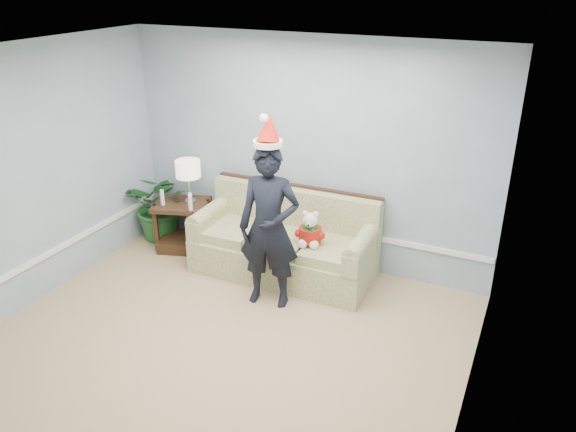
% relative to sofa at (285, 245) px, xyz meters
% --- Properties ---
extents(room_shell, '(4.54, 5.04, 2.74)m').
position_rel_sofa_xyz_m(room_shell, '(0.05, -2.06, 1.00)').
color(room_shell, tan).
rests_on(room_shell, ground).
extents(wainscot_trim, '(4.49, 4.99, 0.06)m').
position_rel_sofa_xyz_m(wainscot_trim, '(-1.13, -0.88, 0.10)').
color(wainscot_trim, white).
rests_on(wainscot_trim, room_shell).
extents(sofa, '(2.11, 0.93, 0.98)m').
position_rel_sofa_xyz_m(sofa, '(0.00, 0.00, 0.00)').
color(sofa, '#53642F').
rests_on(sofa, room_shell).
extents(side_table, '(0.79, 0.72, 0.63)m').
position_rel_sofa_xyz_m(side_table, '(-1.44, -0.01, -0.10)').
color(side_table, '#3A2115').
rests_on(side_table, room_shell).
extents(table_lamp, '(0.31, 0.31, 0.55)m').
position_rel_sofa_xyz_m(table_lamp, '(-1.35, 0.05, 0.70)').
color(table_lamp, silver).
rests_on(table_lamp, side_table).
extents(candle_pair, '(0.46, 0.05, 0.20)m').
position_rel_sofa_xyz_m(candle_pair, '(-1.40, -0.16, 0.38)').
color(candle_pair, silver).
rests_on(candle_pair, side_table).
extents(houseplant, '(0.97, 0.88, 0.94)m').
position_rel_sofa_xyz_m(houseplant, '(-1.86, 0.11, 0.12)').
color(houseplant, '#1D5625').
rests_on(houseplant, room_shell).
extents(man, '(0.71, 0.53, 1.77)m').
position_rel_sofa_xyz_m(man, '(0.13, -0.66, 0.53)').
color(man, black).
rests_on(man, room_shell).
extents(santa_hat, '(0.36, 0.39, 0.34)m').
position_rel_sofa_xyz_m(santa_hat, '(0.13, -0.65, 1.55)').
color(santa_hat, white).
rests_on(santa_hat, man).
extents(teddy_bear, '(0.30, 0.31, 0.41)m').
position_rel_sofa_xyz_m(teddy_bear, '(0.38, -0.18, 0.31)').
color(teddy_bear, white).
rests_on(teddy_bear, sofa).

